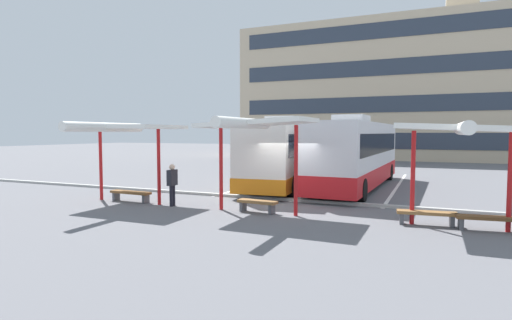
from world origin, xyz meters
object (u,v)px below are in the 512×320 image
object	(u,v)px
coach_bus_1	(357,155)
bench_0	(131,194)
bench_1	(257,204)
bench_3	(492,220)
waiting_shelter_1	(254,126)
waiting_passenger_1	(172,182)
waiting_shelter_2	(461,131)
bench_2	(426,215)
waiting_shelter_0	(124,129)
coach_bus_0	(290,153)

from	to	relation	value
coach_bus_1	bench_0	distance (m)	11.66
coach_bus_1	bench_1	distance (m)	8.76
coach_bus_1	bench_3	world-z (taller)	coach_bus_1
bench_0	waiting_shelter_1	xyz separation A→B (m)	(5.85, -0.30, 2.83)
waiting_passenger_1	waiting_shelter_2	bearing A→B (deg)	0.52
bench_2	bench_3	bearing A→B (deg)	-2.70
waiting_shelter_1	bench_2	world-z (taller)	waiting_shelter_1
waiting_shelter_0	bench_1	size ratio (longest dim) A/B	3.09
bench_1	waiting_passenger_1	distance (m)	3.68
waiting_shelter_2	waiting_passenger_1	bearing A→B (deg)	-179.48
bench_0	waiting_shelter_2	size ratio (longest dim) A/B	0.44
bench_0	bench_1	distance (m)	5.85
coach_bus_1	waiting_shelter_1	bearing A→B (deg)	-104.11
waiting_shelter_1	waiting_shelter_2	xyz separation A→B (m)	(6.63, 0.23, -0.19)
bench_0	waiting_shelter_1	bearing A→B (deg)	-2.91
bench_2	waiting_passenger_1	world-z (taller)	waiting_passenger_1
waiting_shelter_2	coach_bus_0	bearing A→B (deg)	134.15
coach_bus_1	waiting_shelter_2	bearing A→B (deg)	-62.06
bench_0	waiting_shelter_2	xyz separation A→B (m)	(12.49, -0.06, 2.64)
bench_2	waiting_shelter_0	bearing A→B (deg)	-177.43
coach_bus_0	bench_3	world-z (taller)	coach_bus_0
coach_bus_0	bench_2	world-z (taller)	coach_bus_0
bench_1	bench_0	bearing A→B (deg)	179.76
coach_bus_1	bench_3	size ratio (longest dim) A/B	6.03
waiting_shelter_2	waiting_shelter_0	bearing A→B (deg)	-178.70
waiting_shelter_0	bench_3	world-z (taller)	waiting_shelter_0
bench_1	bench_2	xyz separation A→B (m)	(5.73, 0.20, 0.01)
coach_bus_0	waiting_shelter_2	xyz separation A→B (m)	(8.23, -8.48, 1.21)
bench_1	waiting_shelter_2	bearing A→B (deg)	-0.34
coach_bus_1	bench_2	size ratio (longest dim) A/B	6.70
waiting_shelter_0	waiting_shelter_1	world-z (taller)	waiting_shelter_1
waiting_shelter_1	bench_1	distance (m)	2.85
waiting_shelter_1	bench_3	distance (m)	8.05
waiting_shelter_2	waiting_passenger_1	distance (m)	10.45
waiting_shelter_2	bench_3	xyz separation A→B (m)	(0.90, 0.15, -2.64)
coach_bus_1	coach_bus_0	bearing A→B (deg)	178.96
waiting_shelter_1	waiting_passenger_1	size ratio (longest dim) A/B	2.59
waiting_shelter_0	bench_3	bearing A→B (deg)	1.86
coach_bus_1	waiting_shelter_2	size ratio (longest dim) A/B	2.74
coach_bus_0	waiting_passenger_1	xyz separation A→B (m)	(-2.03, -8.57, -0.80)
coach_bus_0	bench_1	world-z (taller)	coach_bus_0
coach_bus_0	waiting_passenger_1	world-z (taller)	coach_bus_0
coach_bus_1	waiting_passenger_1	size ratio (longest dim) A/B	7.25
coach_bus_0	bench_0	distance (m)	9.54
coach_bus_0	bench_3	size ratio (longest dim) A/B	6.31
coach_bus_1	waiting_shelter_0	xyz separation A→B (m)	(-8.03, -8.69, 1.34)
coach_bus_1	waiting_passenger_1	distance (m)	10.32
coach_bus_0	bench_3	bearing A→B (deg)	-42.37
bench_1	waiting_shelter_2	size ratio (longest dim) A/B	0.35
coach_bus_0	bench_1	bearing A→B (deg)	-79.29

